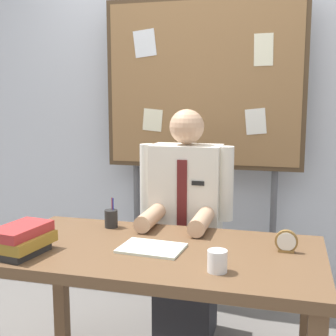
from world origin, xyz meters
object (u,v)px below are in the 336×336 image
Objects in this scene: open_notebook at (152,248)px; desk at (158,268)px; book_stack at (21,239)px; bulletin_board at (203,88)px; desk_clock at (286,242)px; pen_holder at (111,218)px; person at (186,234)px; coffee_mug at (217,261)px.

desk is at bearing 38.75° from open_notebook.
bulletin_board is at bearing 66.10° from book_stack.
desk_clock is 0.93m from pen_holder.
person is (0.00, 0.58, -0.01)m from desk.
open_notebook is 0.38m from coffee_mug.
coffee_mug is at bearing -33.99° from desk.
pen_holder reaches higher than book_stack.
pen_holder is at bearing 143.84° from coffee_mug.
open_notebook is at bearing 20.24° from book_stack.
bulletin_board is 12.98× the size of pen_holder.
coffee_mug is (0.33, -0.19, 0.04)m from open_notebook.
bulletin_board is 23.36× the size of coffee_mug.
book_stack is 0.59m from open_notebook.
book_stack is 1.01× the size of open_notebook.
book_stack reaches higher than desk.
bulletin_board is at bearing 90.00° from desk.
desk_clock is at bearing 49.67° from coffee_mug.
bulletin_board is at bearing 67.13° from pen_holder.
person reaches higher than pen_holder.
person is 15.35× the size of coffee_mug.
coffee_mug is at bearing 0.93° from book_stack.
person is 1.00m from book_stack.
person reaches higher than open_notebook.
desk is 1.36m from bulletin_board.
book_stack reaches higher than open_notebook.
pen_holder is (-0.34, -0.80, -0.70)m from bulletin_board.
pen_holder is at bearing 170.00° from desk_clock.
person is at bearing 87.62° from open_notebook.
coffee_mug is at bearing -68.66° from person.
pen_holder is at bearing 137.78° from open_notebook.
desk_clock reaches higher than desk.
coffee_mug is at bearing -36.16° from pen_holder.
book_stack is at bearing -125.51° from person.
desk is at bearing -90.00° from person.
person reaches higher than book_stack.
coffee_mug is 0.56× the size of pen_holder.
desk is at bearing 21.19° from book_stack.
bulletin_board is 1.32m from open_notebook.
pen_holder is (-0.91, 0.16, 0.00)m from desk_clock.
coffee_mug is (0.31, -0.21, 0.14)m from desk.
coffee_mug is (0.31, -1.28, -0.70)m from bulletin_board.
bulletin_board is at bearing 103.55° from coffee_mug.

